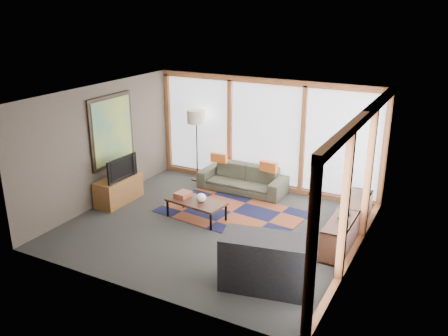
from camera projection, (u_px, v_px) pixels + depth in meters
The scene contains 17 objects.
ground at pixel (215, 226), 9.36m from camera, with size 5.50×5.50×0.00m, color #2B2B28.
room_envelope at pixel (251, 148), 9.10m from camera, with size 5.52×5.02×2.62m.
rug at pixel (232, 212), 9.98m from camera, with size 2.86×1.84×0.01m, color brown.
sofa at pixel (243, 179), 11.04m from camera, with size 2.04×0.80×0.60m, color #3C3E2F.
pillow_left at pixel (219, 158), 11.21m from camera, with size 0.40×0.12×0.22m, color orange.
pillow_right at pixel (269, 167), 10.59m from camera, with size 0.41×0.12×0.22m, color orange.
floor_lamp at pixel (197, 146), 11.55m from camera, with size 0.44×0.44×1.76m, color black, non-canonical shape.
coffee_table at pixel (196, 210), 9.64m from camera, with size 1.18×0.59×0.39m, color #331D14, non-canonical shape.
book_stack at pixel (183, 195), 9.74m from camera, with size 0.26×0.32×0.11m, color #965135.
vase at pixel (201, 198), 9.49m from camera, with size 0.21×0.21×0.18m, color #EEE3CD.
bookshelf at pixel (348, 224), 8.83m from camera, with size 0.42×2.31×0.58m, color #331D14, non-canonical shape.
bowl_a at pixel (344, 219), 8.24m from camera, with size 0.22×0.22×0.11m, color black.
bowl_b at pixel (347, 212), 8.52m from camera, with size 0.17×0.17×0.08m, color black.
shelf_picture at pixel (367, 186), 9.26m from camera, with size 0.04×0.33×0.44m, color black.
tv_console at pixel (119, 190), 10.43m from camera, with size 0.48×1.14×0.57m, color brown.
television at pixel (119, 168), 10.18m from camera, with size 0.88×0.11×0.50m, color black.
bar_counter at pixel (266, 263), 7.23m from camera, with size 1.36×0.63×0.86m, color black.
Camera 1 is at (4.11, -7.38, 4.20)m, focal length 38.00 mm.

